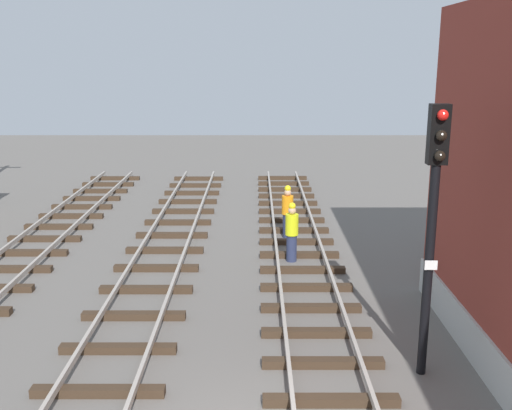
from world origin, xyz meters
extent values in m
cube|color=#38281C|center=(1.22, 1.37, 0.09)|extent=(2.50, 0.24, 0.18)
cube|color=#38281C|center=(1.22, 2.74, 0.09)|extent=(2.50, 0.24, 0.18)
cube|color=#38281C|center=(1.22, 4.10, 0.09)|extent=(2.50, 0.24, 0.18)
cube|color=#38281C|center=(1.22, 5.47, 0.09)|extent=(2.50, 0.24, 0.18)
cube|color=#38281C|center=(1.22, 6.84, 0.09)|extent=(2.50, 0.24, 0.18)
cube|color=#38281C|center=(1.22, 8.21, 0.09)|extent=(2.50, 0.24, 0.18)
cube|color=#38281C|center=(1.22, 9.58, 0.09)|extent=(2.50, 0.24, 0.18)
cube|color=#38281C|center=(1.22, 10.95, 0.09)|extent=(2.50, 0.24, 0.18)
cube|color=#38281C|center=(1.22, 12.31, 0.09)|extent=(2.50, 0.24, 0.18)
cube|color=#38281C|center=(1.22, 13.68, 0.09)|extent=(2.50, 0.24, 0.18)
cube|color=#38281C|center=(1.22, 15.05, 0.09)|extent=(2.50, 0.24, 0.18)
cube|color=#38281C|center=(1.22, 16.42, 0.09)|extent=(2.50, 0.24, 0.18)
cube|color=#38281C|center=(1.22, 17.79, 0.09)|extent=(2.50, 0.24, 0.18)
cube|color=#38281C|center=(1.22, 19.15, 0.09)|extent=(2.50, 0.24, 0.18)
cube|color=#38281C|center=(1.22, 20.52, 0.09)|extent=(2.50, 0.24, 0.18)
cube|color=#38281C|center=(1.22, 21.89, 0.09)|extent=(2.50, 0.24, 0.18)
cube|color=#38281C|center=(-3.10, 1.67, 0.09)|extent=(2.50, 0.24, 0.18)
cube|color=#38281C|center=(-3.10, 3.34, 0.09)|extent=(2.50, 0.24, 0.18)
cube|color=#38281C|center=(-3.10, 5.02, 0.09)|extent=(2.50, 0.24, 0.18)
cube|color=#38281C|center=(-3.10, 6.69, 0.09)|extent=(2.50, 0.24, 0.18)
cube|color=#38281C|center=(-3.10, 8.36, 0.09)|extent=(2.50, 0.24, 0.18)
cube|color=#38281C|center=(-3.10, 10.03, 0.09)|extent=(2.50, 0.24, 0.18)
cube|color=#38281C|center=(-3.10, 11.71, 0.09)|extent=(2.50, 0.24, 0.18)
cube|color=#38281C|center=(-3.10, 13.38, 0.09)|extent=(2.50, 0.24, 0.18)
cube|color=#38281C|center=(-3.10, 15.05, 0.09)|extent=(2.50, 0.24, 0.18)
cube|color=#38281C|center=(-3.10, 16.72, 0.09)|extent=(2.50, 0.24, 0.18)
cube|color=#38281C|center=(-3.10, 18.39, 0.09)|extent=(2.50, 0.24, 0.18)
cube|color=#38281C|center=(-3.10, 20.07, 0.09)|extent=(2.50, 0.24, 0.18)
cube|color=#38281C|center=(-3.10, 21.74, 0.09)|extent=(2.50, 0.24, 0.18)
cube|color=#38281C|center=(-7.42, 8.28, 0.09)|extent=(2.50, 0.24, 0.18)
cube|color=#38281C|center=(-7.42, 9.78, 0.09)|extent=(2.50, 0.24, 0.18)
cube|color=#38281C|center=(-7.42, 11.29, 0.09)|extent=(2.50, 0.24, 0.18)
cube|color=#38281C|center=(-7.42, 12.79, 0.09)|extent=(2.50, 0.24, 0.18)
cube|color=#38281C|center=(-7.42, 14.30, 0.09)|extent=(2.50, 0.24, 0.18)
cube|color=#38281C|center=(-7.42, 15.80, 0.09)|extent=(2.50, 0.24, 0.18)
cube|color=#38281C|center=(-7.42, 17.31, 0.09)|extent=(2.50, 0.24, 0.18)
cube|color=#38281C|center=(-7.42, 18.81, 0.09)|extent=(2.50, 0.24, 0.18)
cube|color=#38281C|center=(-7.42, 20.32, 0.09)|extent=(2.50, 0.24, 0.18)
cube|color=#38281C|center=(-7.42, 21.82, 0.09)|extent=(2.50, 0.24, 0.18)
cylinder|color=black|center=(3.16, 2.51, 2.12)|extent=(0.18, 0.18, 4.24)
cube|color=black|center=(3.16, 2.51, 4.79)|extent=(0.36, 0.24, 1.10)
sphere|color=red|center=(3.16, 2.33, 5.16)|extent=(0.20, 0.20, 0.20)
sphere|color=black|center=(3.16, 2.33, 4.79)|extent=(0.20, 0.20, 0.20)
sphere|color=black|center=(3.16, 2.33, 4.42)|extent=(0.20, 0.20, 0.20)
cube|color=white|center=(3.16, 2.37, 2.33)|extent=(0.24, 0.03, 0.18)
cylinder|color=#262D4C|center=(0.95, 11.75, 0.42)|extent=(0.32, 0.32, 0.85)
cylinder|color=orange|center=(0.95, 11.75, 1.18)|extent=(0.40, 0.40, 0.65)
sphere|color=tan|center=(0.95, 11.75, 1.62)|extent=(0.24, 0.24, 0.24)
sphere|color=yellow|center=(0.95, 11.75, 1.76)|extent=(0.22, 0.22, 0.22)
cylinder|color=#262D4C|center=(0.95, 9.26, 0.42)|extent=(0.32, 0.32, 0.85)
cylinder|color=yellow|center=(0.95, 9.26, 1.18)|extent=(0.40, 0.40, 0.65)
sphere|color=tan|center=(0.95, 9.26, 1.62)|extent=(0.24, 0.24, 0.24)
sphere|color=yellow|center=(0.95, 9.26, 1.76)|extent=(0.22, 0.22, 0.22)
camera|label=1|loc=(-0.15, -8.25, 6.15)|focal=41.73mm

